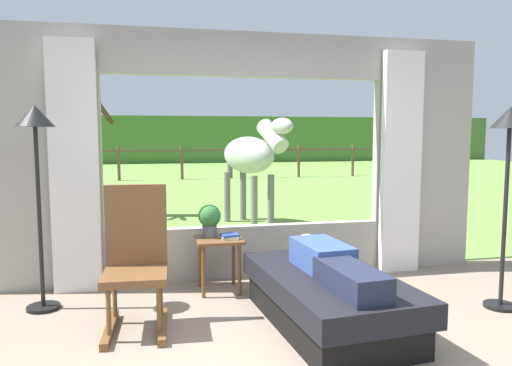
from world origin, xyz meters
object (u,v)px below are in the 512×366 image
Objects in this scene: floor_lamp_right at (509,147)px; book_stack at (230,237)px; recliner_sofa at (328,299)px; pasture_tree at (88,128)px; side_table at (219,248)px; rocking_chair at (136,259)px; potted_plant at (210,219)px; floor_lamp_left at (36,146)px; reclining_person at (330,263)px; horse at (251,156)px.

book_stack is at bearing 158.03° from floor_lamp_right.
recliner_sofa is 0.58× the size of pasture_tree.
book_stack is 2.58m from floor_lamp_right.
side_table is at bearing 145.80° from book_stack.
floor_lamp_right is (3.10, -0.25, 0.86)m from rocking_chair.
book_stack reaches higher than side_table.
side_table is 0.29m from potted_plant.
potted_plant is 0.10× the size of pasture_tree.
floor_lamp_left is (-1.56, -0.16, 0.99)m from side_table.
reclining_person reaches higher than book_stack.
side_table is 1.63× the size of potted_plant.
floor_lamp_left reaches higher than side_table.
pasture_tree is at bearing -49.90° from horse.
book_stack is 5.13m from pasture_tree.
book_stack is (0.85, 0.66, -0.00)m from rocking_chair.
horse is (2.53, 3.31, -0.26)m from floor_lamp_left.
horse is at bearing 71.29° from potted_plant.
book_stack is at bearing 117.94° from recliner_sofa.
rocking_chair is 0.64× the size of floor_lamp_left.
horse is (1.05, 3.09, 0.45)m from potted_plant.
reclining_person is 8.15× the size of book_stack.
side_table is 0.17m from book_stack.
side_table is 1.86m from floor_lamp_left.
rocking_chair is 1.32m from floor_lamp_left.
reclining_person is 1.30m from side_table.
recliner_sofa is 1.44m from potted_plant.
rocking_chair is 1.07m from book_stack.
side_table is (0.75, 0.72, -0.12)m from rocking_chair.
floor_lamp_right is (1.63, 0.10, 0.89)m from reclining_person.
floor_lamp_right reaches higher than book_stack.
book_stack is 0.10× the size of horse.
recliner_sofa is at bearing -54.76° from side_table.
potted_plant reaches higher than reclining_person.
side_table is 0.30× the size of floor_lamp_left.
horse is (0.24, 4.17, 0.94)m from recliner_sofa.
recliner_sofa is 10.06× the size of book_stack.
recliner_sofa is 4.28m from horse.
pasture_tree is (-1.82, 4.68, 1.07)m from book_stack.
rocking_chair is 0.36× the size of pasture_tree.
pasture_tree is (-4.07, 5.59, 0.21)m from floor_lamp_right.
recliner_sofa is at bearing -56.82° from book_stack.
horse reaches higher than book_stack.
floor_lamp_left is at bearing -176.64° from book_stack.
floor_lamp_left reaches higher than rocking_chair.
potted_plant is 4.93m from pasture_tree.
reclining_person is at bearing -54.68° from potted_plant.
reclining_person is 4.49× the size of potted_plant.
potted_plant is at bearing 143.13° from side_table.
floor_lamp_right reaches higher than reclining_person.
reclining_person is 4.28m from horse.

